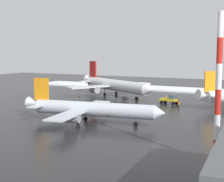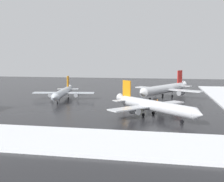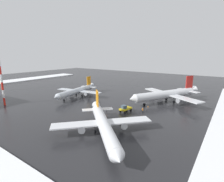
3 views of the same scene
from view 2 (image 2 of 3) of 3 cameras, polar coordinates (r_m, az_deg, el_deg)
ground_plane at (r=108.17m, az=-12.48°, el=-1.67°), size 240.00×240.00×0.00m
airplane_parked_portside at (r=112.37m, az=10.71°, el=0.43°), size 27.04×31.67×10.27m
airplane_far_rear at (r=74.51m, az=8.39°, el=-2.98°), size 24.10×23.03×8.93m
airplane_foreground_jet at (r=105.24m, az=-9.97°, el=-0.34°), size 23.19×27.80×8.27m
pushback_tug at (r=93.11m, az=5.93°, el=-2.07°), size 2.93×4.89×2.50m
ground_crew_by_nose_gear at (r=90.00m, az=2.53°, el=-2.54°), size 0.36×0.36×1.71m
ground_crew_near_tug at (r=95.60m, az=9.19°, el=-2.08°), size 0.36×0.36×1.71m
traffic_cone_near_nose at (r=102.63m, az=8.71°, el=-1.87°), size 0.36×0.36×0.55m
traffic_cone_mid_line at (r=121.55m, az=7.96°, el=-0.54°), size 0.36×0.36×0.55m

